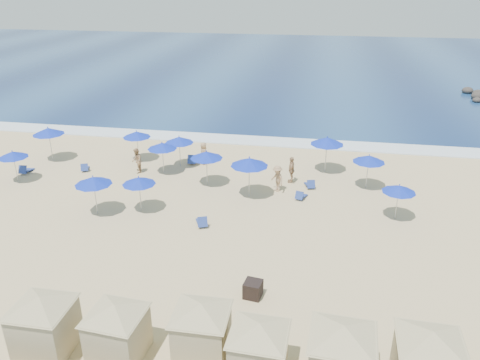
# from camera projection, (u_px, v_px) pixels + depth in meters

# --- Properties ---
(ground) EXTENTS (160.00, 160.00, 0.00)m
(ground) POSITION_uv_depth(u_px,v_px,m) (197.00, 228.00, 26.32)
(ground) COLOR #CEB582
(ground) RESTS_ON ground
(ocean) EXTENTS (160.00, 80.00, 0.06)m
(ocean) POSITION_uv_depth(u_px,v_px,m) (284.00, 63.00, 75.93)
(ocean) COLOR navy
(ocean) RESTS_ON ground
(surf_line) EXTENTS (160.00, 2.50, 0.08)m
(surf_line) POSITION_uv_depth(u_px,v_px,m) (243.00, 140.00, 40.28)
(surf_line) COLOR white
(surf_line) RESTS_ON ground
(trash_bin) EXTENTS (0.86, 0.86, 0.75)m
(trash_bin) POSITION_uv_depth(u_px,v_px,m) (253.00, 289.00, 20.56)
(trash_bin) COLOR black
(trash_bin) RESTS_ON ground
(cabana_0) EXTENTS (4.25, 4.25, 2.66)m
(cabana_0) POSITION_uv_depth(u_px,v_px,m) (43.00, 316.00, 17.19)
(cabana_0) COLOR tan
(cabana_0) RESTS_ON ground
(cabana_1) EXTENTS (4.04, 4.04, 2.54)m
(cabana_1) POSITION_uv_depth(u_px,v_px,m) (116.00, 324.00, 16.94)
(cabana_1) COLOR tan
(cabana_1) RESTS_ON ground
(cabana_2) EXTENTS (4.12, 4.12, 2.58)m
(cabana_2) POSITION_uv_depth(u_px,v_px,m) (201.00, 323.00, 16.95)
(cabana_2) COLOR tan
(cabana_2) RESTS_ON ground
(cabana_3) EXTENTS (4.07, 4.07, 2.56)m
(cabana_3) POSITION_uv_depth(u_px,v_px,m) (259.00, 343.00, 16.04)
(cabana_3) COLOR tan
(cabana_3) RESTS_ON ground
(cabana_4) EXTENTS (4.48, 4.48, 2.82)m
(cabana_4) POSITION_uv_depth(u_px,v_px,m) (342.00, 348.00, 15.61)
(cabana_4) COLOR tan
(cabana_4) RESTS_ON ground
(cabana_5) EXTENTS (4.41, 4.41, 2.77)m
(cabana_5) POSITION_uv_depth(u_px,v_px,m) (429.00, 354.00, 15.41)
(cabana_5) COLOR tan
(cabana_5) RESTS_ON ground
(umbrella_0) EXTENTS (2.33, 2.33, 2.66)m
(umbrella_0) POSITION_uv_depth(u_px,v_px,m) (48.00, 131.00, 35.17)
(umbrella_0) COLOR #A5A8AD
(umbrella_0) RESTS_ON ground
(umbrella_1) EXTENTS (1.98, 1.98, 2.26)m
(umbrella_1) POSITION_uv_depth(u_px,v_px,m) (13.00, 154.00, 31.56)
(umbrella_1) COLOR #A5A8AD
(umbrella_1) RESTS_ON ground
(umbrella_2) EXTENTS (2.10, 2.10, 2.39)m
(umbrella_2) POSITION_uv_depth(u_px,v_px,m) (137.00, 134.00, 35.21)
(umbrella_2) COLOR #A5A8AD
(umbrella_2) RESTS_ON ground
(umbrella_3) EXTENTS (2.16, 2.16, 2.46)m
(umbrella_3) POSITION_uv_depth(u_px,v_px,m) (93.00, 181.00, 27.07)
(umbrella_3) COLOR #A5A8AD
(umbrella_3) RESTS_ON ground
(umbrella_4) EXTENTS (2.10, 2.10, 2.39)m
(umbrella_4) POSITION_uv_depth(u_px,v_px,m) (179.00, 140.00, 34.02)
(umbrella_4) COLOR #A5A8AD
(umbrella_4) RESTS_ON ground
(umbrella_5) EXTENTS (2.09, 2.09, 2.38)m
(umbrella_5) POSITION_uv_depth(u_px,v_px,m) (162.00, 146.00, 32.86)
(umbrella_5) COLOR #A5A8AD
(umbrella_5) RESTS_ON ground
(umbrella_6) EXTENTS (1.99, 1.99, 2.26)m
(umbrella_6) POSITION_uv_depth(u_px,v_px,m) (139.00, 181.00, 27.49)
(umbrella_6) COLOR #A5A8AD
(umbrella_6) RESTS_ON ground
(umbrella_7) EXTENTS (2.18, 2.18, 2.48)m
(umbrella_7) POSITION_uv_depth(u_px,v_px,m) (206.00, 155.00, 30.94)
(umbrella_7) COLOR #A5A8AD
(umbrella_7) RESTS_ON ground
(umbrella_8) EXTENTS (2.39, 2.39, 2.72)m
(umbrella_8) POSITION_uv_depth(u_px,v_px,m) (249.00, 162.00, 29.18)
(umbrella_8) COLOR #A5A8AD
(umbrella_8) RESTS_ON ground
(umbrella_9) EXTENTS (2.37, 2.37, 2.70)m
(umbrella_9) POSITION_uv_depth(u_px,v_px,m) (327.00, 141.00, 32.99)
(umbrella_9) COLOR #A5A8AD
(umbrella_9) RESTS_ON ground
(umbrella_10) EXTENTS (2.11, 2.11, 2.40)m
(umbrella_10) POSITION_uv_depth(u_px,v_px,m) (369.00, 159.00, 30.47)
(umbrella_10) COLOR #A5A8AD
(umbrella_10) RESTS_ON ground
(umbrella_11) EXTENTS (1.93, 1.93, 2.19)m
(umbrella_11) POSITION_uv_depth(u_px,v_px,m) (399.00, 189.00, 26.60)
(umbrella_11) COLOR #A5A8AD
(umbrella_11) RESTS_ON ground
(beach_chair_0) EXTENTS (0.66, 1.32, 0.70)m
(beach_chair_0) POSITION_uv_depth(u_px,v_px,m) (25.00, 170.00, 33.56)
(beach_chair_0) COLOR navy
(beach_chair_0) RESTS_ON ground
(beach_chair_1) EXTENTS (0.90, 1.24, 0.62)m
(beach_chair_1) POSITION_uv_depth(u_px,v_px,m) (85.00, 168.00, 34.02)
(beach_chair_1) COLOR navy
(beach_chair_1) RESTS_ON ground
(beach_chair_2) EXTENTS (0.72, 1.45, 0.78)m
(beach_chair_2) POSITION_uv_depth(u_px,v_px,m) (193.00, 160.00, 35.33)
(beach_chair_2) COLOR navy
(beach_chair_2) RESTS_ON ground
(beach_chair_3) EXTENTS (0.97, 1.35, 0.68)m
(beach_chair_3) POSITION_uv_depth(u_px,v_px,m) (202.00, 222.00, 26.51)
(beach_chair_3) COLOR navy
(beach_chair_3) RESTS_ON ground
(beach_chair_4) EXTENTS (0.82, 1.22, 0.62)m
(beach_chair_4) POSITION_uv_depth(u_px,v_px,m) (301.00, 196.00, 29.69)
(beach_chair_4) COLOR navy
(beach_chair_4) RESTS_ON ground
(beach_chair_5) EXTENTS (0.80, 1.27, 0.65)m
(beach_chair_5) POSITION_uv_depth(u_px,v_px,m) (310.00, 184.00, 31.28)
(beach_chair_5) COLOR navy
(beach_chair_5) RESTS_ON ground
(beachgoer_0) EXTENTS (0.92, 1.05, 1.81)m
(beachgoer_0) POSITION_uv_depth(u_px,v_px,m) (137.00, 161.00, 33.40)
(beachgoer_0) COLOR #A6815C
(beachgoer_0) RESTS_ON ground
(beachgoer_1) EXTENTS (0.48, 1.09, 1.84)m
(beachgoer_1) POSITION_uv_depth(u_px,v_px,m) (291.00, 170.00, 31.82)
(beachgoer_1) COLOR #A6815C
(beachgoer_1) RESTS_ON ground
(beachgoer_2) EXTENTS (1.24, 1.29, 1.77)m
(beachgoer_2) POSITION_uv_depth(u_px,v_px,m) (277.00, 179.00, 30.51)
(beachgoer_2) COLOR #A6815C
(beachgoer_2) RESTS_ON ground
(beachgoer_3) EXTENTS (0.87, 0.97, 1.67)m
(beachgoer_3) POSITION_uv_depth(u_px,v_px,m) (204.00, 153.00, 35.01)
(beachgoer_3) COLOR #A6815C
(beachgoer_3) RESTS_ON ground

